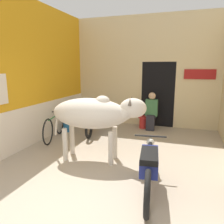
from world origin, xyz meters
The scene contains 10 objects.
ground_plane centered at (0.00, 0.00, 0.00)m, with size 30.00×30.00×0.00m, color tan.
wall_left_shopfront centered at (-2.49, 2.51, 1.78)m, with size 0.25×5.04×3.68m.
wall_back_with_doorway centered at (0.17, 5.29, 1.57)m, with size 4.80×0.93×3.68m.
cow centered at (-0.46, 1.80, 1.03)m, with size 2.06×0.85×1.43m.
motorcycle_near centered at (0.85, 0.96, 0.44)m, with size 0.58×2.01×0.77m.
motorcycle_far centered at (-1.30, 3.71, 0.43)m, with size 0.58×1.92×0.76m.
bicycle centered at (-2.10, 2.74, 0.36)m, with size 0.53×1.63×0.71m.
shopkeeper_seated centered at (0.34, 4.54, 0.64)m, with size 0.38×0.34×1.21m.
plastic_stool centered at (0.07, 4.63, 0.21)m, with size 0.35×0.35×0.39m.
bucket centered at (-2.13, 3.50, 0.13)m, with size 0.26×0.26×0.26m.
Camera 1 is at (1.33, -2.37, 2.01)m, focal length 35.00 mm.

